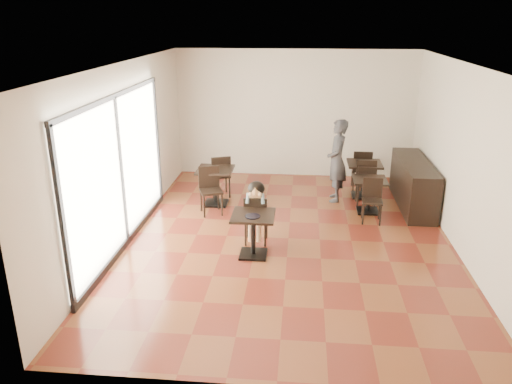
# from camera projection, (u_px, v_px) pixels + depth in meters

# --- Properties ---
(floor) EXTENTS (6.00, 8.00, 0.01)m
(floor) POSITION_uv_depth(u_px,v_px,m) (288.00, 238.00, 9.40)
(floor) COLOR brown
(floor) RESTS_ON ground
(ceiling) EXTENTS (6.00, 8.00, 0.01)m
(ceiling) POSITION_uv_depth(u_px,v_px,m) (293.00, 64.00, 8.32)
(ceiling) COLOR silver
(ceiling) RESTS_ON floor
(wall_back) EXTENTS (6.00, 0.01, 3.20)m
(wall_back) POSITION_uv_depth(u_px,v_px,m) (295.00, 114.00, 12.61)
(wall_back) COLOR silver
(wall_back) RESTS_ON floor
(wall_front) EXTENTS (6.00, 0.01, 3.20)m
(wall_front) POSITION_uv_depth(u_px,v_px,m) (279.00, 261.00, 5.11)
(wall_front) COLOR silver
(wall_front) RESTS_ON floor
(wall_left) EXTENTS (0.01, 8.00, 3.20)m
(wall_left) POSITION_uv_depth(u_px,v_px,m) (126.00, 152.00, 9.13)
(wall_left) COLOR silver
(wall_left) RESTS_ON floor
(wall_right) EXTENTS (0.01, 8.00, 3.20)m
(wall_right) POSITION_uv_depth(u_px,v_px,m) (464.00, 161.00, 8.59)
(wall_right) COLOR silver
(wall_right) RESTS_ON floor
(storefront_window) EXTENTS (0.04, 4.50, 2.60)m
(storefront_window) POSITION_uv_depth(u_px,v_px,m) (119.00, 171.00, 8.72)
(storefront_window) COLOR white
(storefront_window) RESTS_ON floor
(child_table) EXTENTS (0.73, 0.73, 0.77)m
(child_table) POSITION_uv_depth(u_px,v_px,m) (253.00, 235.00, 8.61)
(child_table) COLOR black
(child_table) RESTS_ON floor
(child_chair) EXTENTS (0.42, 0.42, 0.93)m
(child_chair) POSITION_uv_depth(u_px,v_px,m) (256.00, 219.00, 9.10)
(child_chair) COLOR black
(child_chair) RESTS_ON floor
(child) EXTENTS (0.42, 0.58, 1.17)m
(child) POSITION_uv_depth(u_px,v_px,m) (256.00, 213.00, 9.06)
(child) COLOR slate
(child) RESTS_ON child_chair
(plate) EXTENTS (0.26, 0.26, 0.02)m
(plate) POSITION_uv_depth(u_px,v_px,m) (253.00, 216.00, 8.38)
(plate) COLOR black
(plate) RESTS_ON child_table
(pizza_slice) EXTENTS (0.27, 0.21, 0.06)m
(pizza_slice) POSITION_uv_depth(u_px,v_px,m) (255.00, 194.00, 8.74)
(pizza_slice) COLOR #E3CC7C
(pizza_slice) RESTS_ON child
(adult_patron) EXTENTS (0.45, 0.68, 1.85)m
(adult_patron) POSITION_uv_depth(u_px,v_px,m) (337.00, 161.00, 11.05)
(adult_patron) COLOR #393A3F
(adult_patron) RESTS_ON floor
(cafe_table_mid) EXTENTS (0.74, 0.74, 0.74)m
(cafe_table_mid) POSITION_uv_depth(u_px,v_px,m) (369.00, 196.00, 10.54)
(cafe_table_mid) COLOR black
(cafe_table_mid) RESTS_ON floor
(cafe_table_left) EXTENTS (1.00, 1.00, 0.82)m
(cafe_table_left) POSITION_uv_depth(u_px,v_px,m) (216.00, 187.00, 10.96)
(cafe_table_left) COLOR black
(cafe_table_left) RESTS_ON floor
(cafe_table_back) EXTENTS (0.77, 0.77, 0.81)m
(cafe_table_back) POSITION_uv_depth(u_px,v_px,m) (363.00, 180.00, 11.44)
(cafe_table_back) COLOR black
(cafe_table_back) RESTS_ON floor
(chair_mid_a) EXTENTS (0.42, 0.42, 0.89)m
(chair_mid_a) POSITION_uv_depth(u_px,v_px,m) (366.00, 184.00, 11.04)
(chair_mid_a) COLOR black
(chair_mid_a) RESTS_ON floor
(chair_mid_b) EXTENTS (0.42, 0.42, 0.89)m
(chair_mid_b) POSITION_uv_depth(u_px,v_px,m) (372.00, 201.00, 10.00)
(chair_mid_b) COLOR black
(chair_mid_b) RESTS_ON floor
(chair_left_a) EXTENTS (0.57, 0.57, 0.99)m
(chair_left_a) POSITION_uv_depth(u_px,v_px,m) (220.00, 175.00, 11.45)
(chair_left_a) COLOR black
(chair_left_a) RESTS_ON floor
(chair_left_b) EXTENTS (0.57, 0.57, 0.99)m
(chair_left_b) POSITION_uv_depth(u_px,v_px,m) (211.00, 191.00, 10.42)
(chair_left_b) COLOR black
(chair_left_b) RESTS_ON floor
(chair_back_a) EXTENTS (0.44, 0.44, 0.97)m
(chair_back_a) POSITION_uv_depth(u_px,v_px,m) (361.00, 169.00, 11.93)
(chair_back_a) COLOR black
(chair_back_a) RESTS_ON floor
(chair_back_b) EXTENTS (0.44, 0.44, 0.97)m
(chair_back_b) POSITION_uv_depth(u_px,v_px,m) (366.00, 184.00, 10.90)
(chair_back_b) COLOR black
(chair_back_b) RESTS_ON floor
(service_counter) EXTENTS (0.60, 2.40, 1.00)m
(service_counter) POSITION_uv_depth(u_px,v_px,m) (413.00, 184.00, 10.87)
(service_counter) COLOR black
(service_counter) RESTS_ON floor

